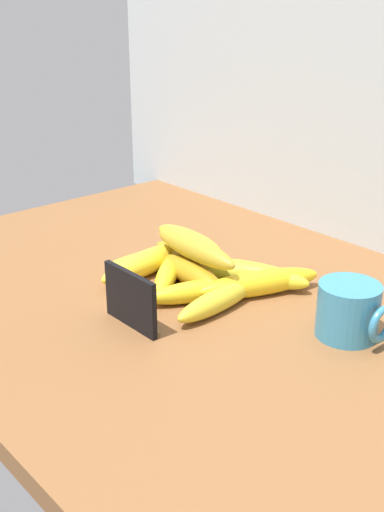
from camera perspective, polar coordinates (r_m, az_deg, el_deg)
The scene contains 16 objects.
counter_top at distance 100.90cm, azimuth -0.60°, elevation -4.22°, with size 110.00×76.00×3.00cm, color brown.
back_wall at distance 119.85cm, azimuth 14.19°, elevation 16.19°, with size 130.00×2.00×70.00cm, color silver.
chalkboard_sign at distance 89.80cm, azimuth -5.51°, elevation -4.07°, with size 11.00×1.80×8.40cm.
coffee_mug at distance 89.47cm, azimuth 13.95°, elevation -4.80°, with size 10.06×8.56×7.67cm.
banana_0 at distance 103.44cm, azimuth 3.37°, elevation -1.47°, with size 17.84×3.80×3.80cm, color gold.
banana_1 at distance 108.26cm, azimuth -0.73°, elevation -0.35°, with size 17.79×3.64×3.64cm, color #AD8E24.
banana_2 at distance 99.76cm, azimuth 6.05°, elevation -2.43°, with size 20.55×4.04×4.04cm, color yellow.
banana_3 at distance 106.53cm, azimuth -4.27°, elevation -0.64°, with size 19.32×4.18×4.18cm, color yellow.
banana_4 at distance 102.25cm, azimuth -0.01°, elevation -1.61°, with size 15.75×4.19×4.19cm, color #B18318.
banana_5 at distance 94.46cm, azimuth 2.32°, elevation -4.00°, with size 17.02×3.48×3.48cm, color gold.
banana_6 at distance 103.17cm, azimuth 5.39°, elevation -1.58°, with size 19.16×3.87×3.87cm, color yellow.
banana_7 at distance 103.53cm, azimuth -2.18°, elevation -1.59°, with size 16.35×3.25×3.25cm, color yellow.
banana_8 at distance 110.01cm, azimuth -2.87°, elevation -0.09°, with size 20.41×3.28×3.28cm, color yellow.
banana_9 at distance 97.24cm, azimuth 0.18°, elevation -3.21°, with size 15.00×3.35×3.35cm, color yellow.
banana_10 at distance 107.26cm, azimuth -0.30°, elevation 1.47°, with size 15.57×3.43×3.43cm, color yellow.
banana_11 at distance 101.64cm, azimuth 0.26°, elevation 0.67°, with size 18.86×3.74×3.74cm, color gold.
Camera 1 is at (68.30, -58.76, 46.92)cm, focal length 44.59 mm.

